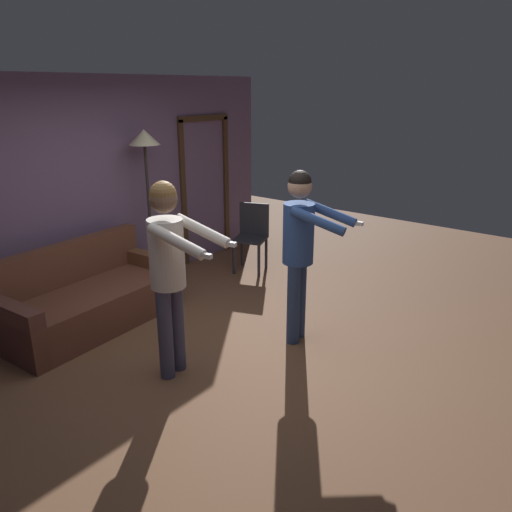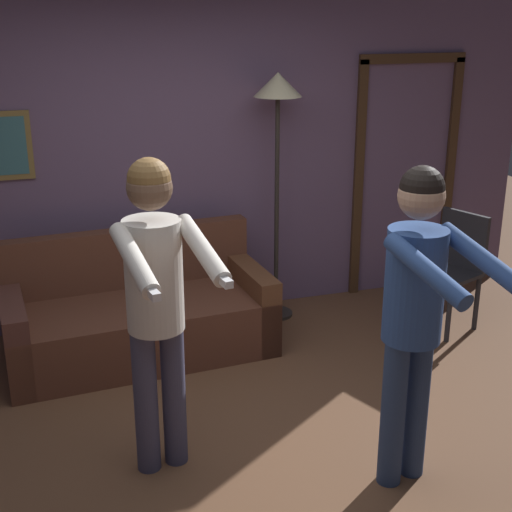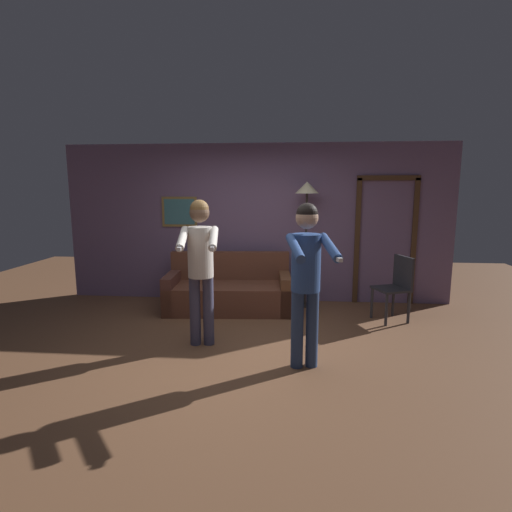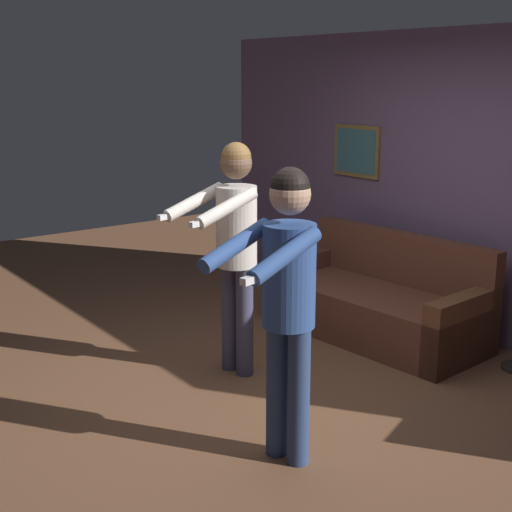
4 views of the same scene
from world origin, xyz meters
name	(u,v)px [view 2 (image 2 of 4)]	position (x,y,z in m)	size (l,w,h in m)	color
ground_plane	(247,457)	(0.00, 0.00, 0.00)	(12.00, 12.00, 0.00)	brown
back_wall_assembly	(167,161)	(0.02, 2.15, 1.30)	(6.40, 0.10, 2.60)	slate
couch	(138,318)	(-0.37, 1.51, 0.28)	(1.95, 0.98, 0.87)	brown
torchiere_lamp	(278,111)	(0.83, 1.85, 1.69)	(0.37, 0.37, 1.98)	#332D28
person_standing_left	(156,289)	(-0.46, 0.07, 1.07)	(0.50, 0.75, 1.75)	#43435F
person_standing_right	(416,300)	(0.75, -0.45, 1.06)	(0.53, 0.69, 1.73)	navy
dining_chair_distant	(454,264)	(2.09, 1.22, 0.53)	(0.54, 0.54, 0.93)	#2D2D33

